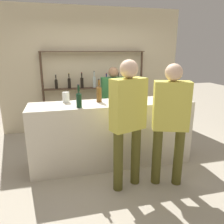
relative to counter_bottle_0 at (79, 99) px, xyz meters
The scene contains 11 objects.
ground_plane 1.32m from the counter_bottle_0, 20.55° to the left, with size 16.00×16.00×0.00m, color #B2A893.
bar_counter 0.87m from the counter_bottle_0, 20.55° to the left, with size 2.60×0.61×1.06m, color beige.
back_wall 2.18m from the counter_bottle_0, 75.66° to the left, with size 4.20×0.12×2.80m, color beige.
back_shelf 2.01m from the counter_bottle_0, 73.89° to the left, with size 2.36×0.18×1.84m.
counter_bottle_0 is the anchor object (origin of this frame).
counter_bottle_1 0.45m from the counter_bottle_0, 39.33° to the left, with size 0.08×0.08×0.37m.
counter_bottle_2 0.70m from the counter_bottle_0, 18.45° to the left, with size 0.09×0.09×0.38m.
cork_jar 0.42m from the counter_bottle_0, 114.06° to the left, with size 0.11×0.11×0.17m.
customer_center 0.78m from the counter_bottle_0, 40.72° to the right, with size 0.51×0.35×1.75m.
customer_right 1.30m from the counter_bottle_0, 26.13° to the right, with size 0.51×0.35×1.70m.
server_behind_counter 1.42m from the counter_bottle_0, 55.00° to the left, with size 0.49×0.23×1.54m.
Camera 1 is at (-0.81, -3.29, 1.86)m, focal length 35.00 mm.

